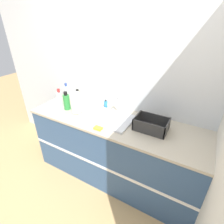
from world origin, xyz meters
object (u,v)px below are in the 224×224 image
(sink, at_px, (111,118))
(bottle_white_spray, at_px, (60,99))
(bottle_green, at_px, (67,102))
(dish_rack, at_px, (151,125))
(paper_towel_roll, at_px, (76,103))
(bottle_yellow, at_px, (78,96))
(bottle_clear, at_px, (67,92))
(soap_dispenser, at_px, (106,104))

(sink, xyz_separation_m, bottle_white_spray, (-0.76, -0.06, 0.10))
(sink, bearing_deg, bottle_green, -174.95)
(sink, bearing_deg, dish_rack, 3.65)
(paper_towel_roll, height_order, bottle_yellow, paper_towel_roll)
(bottle_green, bearing_deg, sink, 5.05)
(paper_towel_roll, distance_m, dish_rack, 0.97)
(paper_towel_roll, xyz_separation_m, bottle_white_spray, (-0.29, 0.01, -0.02))
(bottle_green, relative_size, bottle_white_spray, 0.93)
(paper_towel_roll, distance_m, bottle_green, 0.17)
(paper_towel_roll, bearing_deg, bottle_green, 175.97)
(sink, bearing_deg, bottle_white_spray, -175.63)
(sink, distance_m, bottle_clear, 0.89)
(bottle_yellow, relative_size, soap_dispenser, 1.63)
(sink, distance_m, soap_dispenser, 0.32)
(paper_towel_roll, distance_m, soap_dispenser, 0.41)
(bottle_yellow, xyz_separation_m, soap_dispenser, (0.46, 0.03, -0.03))
(sink, relative_size, bottle_white_spray, 1.93)
(bottle_green, bearing_deg, paper_towel_roll, -4.03)
(sink, bearing_deg, soap_dispenser, 132.95)
(dish_rack, xyz_separation_m, bottle_yellow, (-1.16, 0.18, 0.03))
(paper_towel_roll, height_order, soap_dispenser, paper_towel_roll)
(sink, xyz_separation_m, bottle_yellow, (-0.67, 0.21, 0.06))
(paper_towel_roll, bearing_deg, dish_rack, 5.94)
(bottle_white_spray, relative_size, soap_dispenser, 2.37)
(bottle_clear, distance_m, soap_dispenser, 0.65)
(sink, distance_m, paper_towel_roll, 0.49)
(dish_rack, relative_size, soap_dispenser, 3.18)
(bottle_green, distance_m, soap_dispenser, 0.52)
(bottle_yellow, bearing_deg, dish_rack, -8.58)
(bottle_white_spray, bearing_deg, bottle_yellow, 71.80)
(bottle_yellow, height_order, bottle_white_spray, bottle_white_spray)
(bottle_yellow, bearing_deg, soap_dispenser, 3.51)
(paper_towel_roll, bearing_deg, bottle_yellow, 126.28)
(sink, relative_size, bottle_clear, 2.04)
(dish_rack, distance_m, bottle_green, 1.14)
(bottle_white_spray, xyz_separation_m, soap_dispenser, (0.54, 0.29, -0.07))
(bottle_yellow, distance_m, soap_dispenser, 0.46)
(dish_rack, height_order, bottle_green, bottle_green)
(bottle_green, height_order, soap_dispenser, bottle_green)
(bottle_yellow, relative_size, bottle_white_spray, 0.69)
(sink, height_order, soap_dispenser, sink)
(bottle_green, bearing_deg, soap_dispenser, 34.46)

